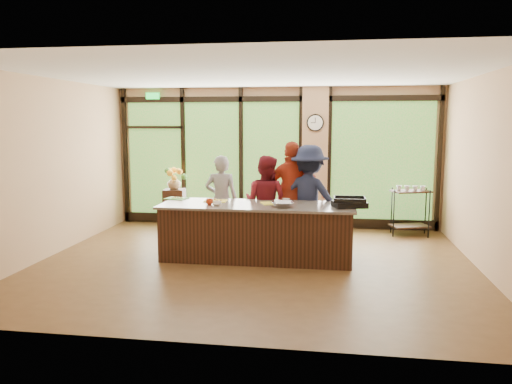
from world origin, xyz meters
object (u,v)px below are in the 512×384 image
(island_base, at_px, (257,233))
(roasting_pan, at_px, (349,204))
(flower_stand, at_px, (175,209))
(cook_right, at_px, (309,198))
(bar_cart, at_px, (410,206))
(cook_left, at_px, (221,200))

(island_base, height_order, roasting_pan, roasting_pan)
(roasting_pan, relative_size, flower_stand, 0.59)
(cook_right, bearing_deg, island_base, 59.44)
(roasting_pan, bearing_deg, cook_right, 114.63)
(island_base, xyz_separation_m, bar_cart, (2.78, 2.17, 0.16))
(roasting_pan, bearing_deg, bar_cart, 43.88)
(bar_cart, bearing_deg, flower_stand, 161.69)
(island_base, distance_m, cook_right, 1.21)
(island_base, xyz_separation_m, cook_right, (0.82, 0.73, 0.49))
(island_base, height_order, flower_stand, island_base)
(cook_left, relative_size, cook_right, 0.89)
(cook_right, bearing_deg, roasting_pan, 148.51)
(cook_left, xyz_separation_m, cook_right, (1.62, -0.13, 0.10))
(island_base, height_order, bar_cart, bar_cart)
(island_base, distance_m, cook_left, 1.24)
(bar_cart, bearing_deg, cook_right, -163.43)
(roasting_pan, bearing_deg, cook_left, 142.12)
(island_base, distance_m, roasting_pan, 1.59)
(cook_left, bearing_deg, bar_cart, -165.42)
(cook_right, height_order, bar_cart, cook_right)
(roasting_pan, bearing_deg, flower_stand, 133.48)
(roasting_pan, distance_m, flower_stand, 4.19)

